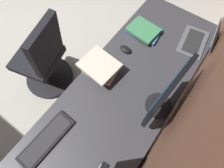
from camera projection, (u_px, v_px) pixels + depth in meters
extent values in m
plane|color=#B2ADA3|center=(15.00, 34.00, 2.56)|extent=(5.44, 5.44, 0.00)
cube|color=#38383D|center=(117.00, 101.00, 1.38)|extent=(2.29, 0.75, 0.03)
cylinder|color=silver|center=(147.00, 27.00, 2.16)|extent=(0.05, 0.05, 0.70)
cylinder|color=silver|center=(196.00, 52.00, 2.01)|extent=(0.05, 0.05, 0.70)
cube|color=#38383D|center=(100.00, 143.00, 1.61)|extent=(0.40, 0.50, 0.69)
cube|color=silver|center=(78.00, 126.00, 1.67)|extent=(0.37, 0.01, 0.61)
cylinder|color=black|center=(159.00, 106.00, 1.34)|extent=(0.20, 0.20, 0.01)
cylinder|color=black|center=(160.00, 103.00, 1.29)|extent=(0.04, 0.04, 0.10)
cube|color=black|center=(168.00, 92.00, 1.11)|extent=(0.46, 0.07, 0.30)
cube|color=navy|center=(166.00, 91.00, 1.11)|extent=(0.42, 0.04, 0.27)
cube|color=#595B60|center=(193.00, 42.00, 1.59)|extent=(0.36, 0.25, 0.01)
cube|color=#262628|center=(193.00, 41.00, 1.58)|extent=(0.28, 0.17, 0.00)
cube|color=#595B60|center=(215.00, 41.00, 1.47)|extent=(0.34, 0.13, 0.19)
cube|color=#330F14|center=(215.00, 41.00, 1.47)|extent=(0.30, 0.11, 0.16)
cube|color=black|center=(46.00, 140.00, 1.24)|extent=(0.43, 0.16, 0.02)
cube|color=#2D2D30|center=(46.00, 140.00, 1.23)|extent=(0.38, 0.13, 0.00)
ellipsoid|color=black|center=(125.00, 49.00, 1.55)|extent=(0.06, 0.10, 0.03)
cube|color=#38669E|center=(144.00, 31.00, 1.63)|extent=(0.22, 0.29, 0.03)
cube|color=#3D8456|center=(143.00, 30.00, 1.61)|extent=(0.23, 0.27, 0.03)
cube|color=beige|center=(101.00, 70.00, 1.46)|extent=(0.20, 0.27, 0.03)
cube|color=beige|center=(101.00, 68.00, 1.44)|extent=(0.17, 0.25, 0.02)
cube|color=#B2383D|center=(103.00, 68.00, 1.42)|extent=(0.23, 0.24, 0.02)
cube|color=beige|center=(99.00, 65.00, 1.40)|extent=(0.26, 0.30, 0.03)
cube|color=black|center=(37.00, 58.00, 1.85)|extent=(0.53, 0.51, 0.07)
cube|color=black|center=(46.00, 47.00, 1.56)|extent=(0.42, 0.22, 0.50)
cylinder|color=black|center=(44.00, 69.00, 2.05)|extent=(0.05, 0.05, 0.37)
cylinder|color=black|center=(50.00, 77.00, 2.23)|extent=(0.56, 0.56, 0.03)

